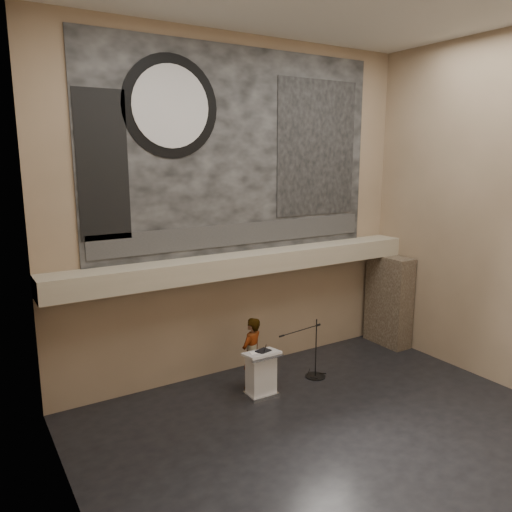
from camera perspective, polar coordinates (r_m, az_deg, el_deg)
floor at (r=10.97m, az=9.35°, el=-19.61°), size 10.00×10.00×0.00m
wall_back at (r=12.74m, az=-1.90°, el=5.25°), size 10.00×0.02×8.50m
wall_left at (r=7.25m, az=-20.84°, el=-0.32°), size 0.02×8.00×8.50m
wall_right at (r=13.35m, az=26.48°, el=4.33°), size 0.02×8.00×8.50m
soffit at (r=12.61m, az=-0.95°, el=-0.80°), size 10.00×0.80×0.50m
sprinkler_left at (r=11.92m, az=-7.46°, el=-3.02°), size 0.04×0.04×0.06m
sprinkler_right at (r=13.68m, az=6.02°, el=-1.09°), size 0.04×0.04×0.06m
banner at (r=12.64m, az=-1.87°, el=11.78°), size 8.00×0.05×5.00m
banner_text_strip at (r=12.76m, az=-1.72°, el=2.54°), size 7.76×0.02×0.55m
banner_clock_rim at (r=11.86m, az=-9.70°, el=16.48°), size 2.30×0.02×2.30m
banner_clock_face at (r=11.84m, az=-9.66°, el=16.49°), size 1.84×0.02×1.84m
banner_building_print at (r=13.96m, az=6.99°, el=12.09°), size 2.60×0.02×3.60m
banner_brick_print at (r=11.30m, az=-17.11°, el=9.80°), size 1.10×0.02×3.20m
stone_pier at (r=15.52m, az=14.93°, el=-4.93°), size 0.60×1.40×2.70m
lectern at (r=12.13m, az=0.58°, el=-13.29°), size 0.81×0.58×1.14m
binder at (r=11.91m, az=0.84°, el=-10.80°), size 0.37×0.33×0.04m
papers at (r=11.80m, az=-0.09°, el=-11.10°), size 0.25×0.30×0.00m
speaker_person at (r=12.37m, az=-0.49°, el=-11.04°), size 0.77×0.66×1.79m
mic_stand at (r=13.25m, az=6.67°, el=-12.68°), size 1.50×0.52×1.56m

